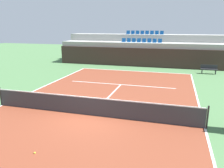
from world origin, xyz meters
The scene contains 15 objects.
ground_plane centered at (0.00, 0.00, 0.00)m, with size 80.00×80.00×0.00m, color #477042.
court_surface centered at (0.00, 0.00, 0.01)m, with size 11.00×24.00×0.01m, color brown.
baseline_far centered at (0.00, 11.95, 0.01)m, with size 11.00×0.10×0.00m, color white.
sideline_left centered at (-5.45, 0.00, 0.01)m, with size 0.10×24.00×0.00m, color white.
sideline_right centered at (5.45, 0.00, 0.01)m, with size 0.10×24.00×0.00m, color white.
service_line_far centered at (0.00, 6.40, 0.01)m, with size 8.26×0.10×0.00m, color white.
centre_service_line centered at (0.00, 3.20, 0.01)m, with size 0.10×6.40×0.00m, color white.
back_wall centered at (0.00, 14.74, 1.03)m, with size 18.96×0.30×2.06m, color #33231E.
stands_tier_lower centered at (0.00, 16.09, 1.30)m, with size 18.96×2.40×2.60m, color #9E9E99.
stands_tier_upper centered at (0.00, 18.49, 1.71)m, with size 18.96×2.40×3.42m, color #9E9E99.
seating_row_lower centered at (0.00, 16.19, 2.72)m, with size 4.64×0.44×0.44m.
seating_row_upper centered at (0.00, 18.59, 3.54)m, with size 4.64×0.44×0.44m.
tennis_net centered at (0.00, 0.00, 0.51)m, with size 11.08×0.08×1.07m.
player_bench centered at (7.06, 12.71, 0.51)m, with size 1.50×0.40×0.85m.
tennis_ball_0 centered at (-0.64, -3.87, 0.04)m, with size 0.07×0.07×0.07m, color #CCE033.
Camera 1 is at (3.98, -9.93, 4.44)m, focal length 35.86 mm.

